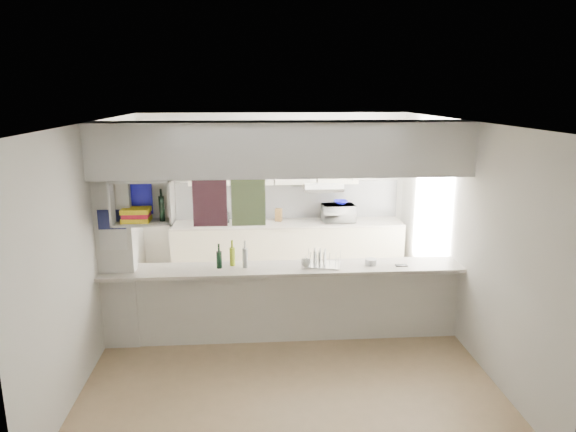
{
  "coord_description": "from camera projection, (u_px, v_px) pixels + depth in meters",
  "views": [
    {
      "loc": [
        -0.37,
        -5.68,
        2.92
      ],
      "look_at": [
        0.09,
        0.5,
        1.41
      ],
      "focal_mm": 32.0,
      "sensor_mm": 36.0,
      "label": 1
    }
  ],
  "objects": [
    {
      "name": "floor",
      "position": [
        284.0,
        339.0,
        6.22
      ],
      "size": [
        4.8,
        4.8,
        0.0
      ],
      "primitive_type": "plane",
      "color": "#A1845E",
      "rests_on": "ground"
    },
    {
      "name": "ceiling",
      "position": [
        284.0,
        121.0,
        5.6
      ],
      "size": [
        4.8,
        4.8,
        0.0
      ],
      "primitive_type": "plane",
      "color": "white",
      "rests_on": "wall_back"
    },
    {
      "name": "wall_back",
      "position": [
        274.0,
        195.0,
        8.24
      ],
      "size": [
        4.2,
        0.0,
        4.2
      ],
      "primitive_type": "plane",
      "rotation": [
        1.57,
        0.0,
        0.0
      ],
      "color": "silver",
      "rests_on": "floor"
    },
    {
      "name": "wall_left",
      "position": [
        98.0,
        239.0,
        5.76
      ],
      "size": [
        0.0,
        4.8,
        4.8
      ],
      "primitive_type": "plane",
      "rotation": [
        1.57,
        0.0,
        1.57
      ],
      "color": "silver",
      "rests_on": "floor"
    },
    {
      "name": "wall_right",
      "position": [
        461.0,
        232.0,
        6.06
      ],
      "size": [
        0.0,
        4.8,
        4.8
      ],
      "primitive_type": "plane",
      "rotation": [
        1.57,
        0.0,
        -1.57
      ],
      "color": "silver",
      "rests_on": "floor"
    },
    {
      "name": "servery_partition",
      "position": [
        268.0,
        205.0,
        5.81
      ],
      "size": [
        4.2,
        0.5,
        2.6
      ],
      "color": "silver",
      "rests_on": "floor"
    },
    {
      "name": "cubby_shelf",
      "position": [
        142.0,
        204.0,
        5.64
      ],
      "size": [
        0.65,
        0.35,
        0.5
      ],
      "color": "white",
      "rests_on": "bulkhead"
    },
    {
      "name": "kitchen_run",
      "position": [
        285.0,
        228.0,
        8.11
      ],
      "size": [
        3.6,
        0.63,
        2.24
      ],
      "color": "beige",
      "rests_on": "floor"
    },
    {
      "name": "microwave",
      "position": [
        338.0,
        213.0,
        8.06
      ],
      "size": [
        0.52,
        0.37,
        0.28
      ],
      "primitive_type": "imported",
      "rotation": [
        0.0,
        0.0,
        3.21
      ],
      "color": "white",
      "rests_on": "bench_top"
    },
    {
      "name": "bowl",
      "position": [
        341.0,
        202.0,
        8.05
      ],
      "size": [
        0.22,
        0.22,
        0.05
      ],
      "primitive_type": "imported",
      "color": "#0E0E9B",
      "rests_on": "microwave"
    },
    {
      "name": "dish_rack",
      "position": [
        323.0,
        258.0,
        6.04
      ],
      "size": [
        0.46,
        0.39,
        0.22
      ],
      "rotation": [
        0.0,
        0.0,
        -0.25
      ],
      "color": "silver",
      "rests_on": "breakfast_bar"
    },
    {
      "name": "cup",
      "position": [
        306.0,
        263.0,
        5.97
      ],
      "size": [
        0.13,
        0.13,
        0.09
      ],
      "primitive_type": "imported",
      "rotation": [
        0.0,
        0.0,
        0.24
      ],
      "color": "white",
      "rests_on": "dish_rack"
    },
    {
      "name": "wine_bottles",
      "position": [
        233.0,
        257.0,
        5.97
      ],
      "size": [
        0.36,
        0.14,
        0.32
      ],
      "color": "black",
      "rests_on": "breakfast_bar"
    },
    {
      "name": "plastic_tubs",
      "position": [
        373.0,
        262.0,
        6.07
      ],
      "size": [
        0.49,
        0.17,
        0.07
      ],
      "color": "silver",
      "rests_on": "breakfast_bar"
    },
    {
      "name": "utensil_jar",
      "position": [
        226.0,
        218.0,
        8.01
      ],
      "size": [
        0.11,
        0.11,
        0.15
      ],
      "primitive_type": "cylinder",
      "color": "black",
      "rests_on": "bench_top"
    },
    {
      "name": "knife_block",
      "position": [
        279.0,
        215.0,
        8.09
      ],
      "size": [
        0.12,
        0.11,
        0.2
      ],
      "primitive_type": "cube",
      "rotation": [
        0.0,
        0.0,
        -0.33
      ],
      "color": "brown",
      "rests_on": "bench_top"
    }
  ]
}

